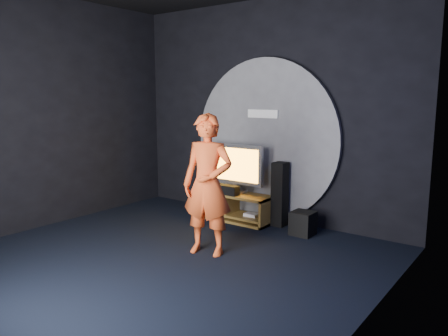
# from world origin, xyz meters

# --- Properties ---
(floor) EXTENTS (5.00, 5.00, 0.00)m
(floor) POSITION_xyz_m (0.00, 0.00, 0.00)
(floor) COLOR black
(floor) RESTS_ON ground
(back_wall) EXTENTS (5.00, 0.04, 3.50)m
(back_wall) POSITION_xyz_m (0.00, 2.50, 1.75)
(back_wall) COLOR black
(back_wall) RESTS_ON ground
(left_wall) EXTENTS (0.04, 5.00, 3.50)m
(left_wall) POSITION_xyz_m (-2.50, 0.00, 1.75)
(left_wall) COLOR black
(left_wall) RESTS_ON ground
(right_wall) EXTENTS (0.04, 5.00, 3.50)m
(right_wall) POSITION_xyz_m (2.50, 0.00, 1.75)
(right_wall) COLOR black
(right_wall) RESTS_ON ground
(wall_disc_panel) EXTENTS (2.60, 0.11, 2.60)m
(wall_disc_panel) POSITION_xyz_m (0.00, 2.44, 1.30)
(wall_disc_panel) COLOR #515156
(wall_disc_panel) RESTS_ON ground
(media_console) EXTENTS (1.37, 0.45, 0.45)m
(media_console) POSITION_xyz_m (-0.34, 2.05, 0.20)
(media_console) COLOR olive
(media_console) RESTS_ON ground
(tv) EXTENTS (1.04, 0.22, 0.78)m
(tv) POSITION_xyz_m (-0.35, 2.12, 0.88)
(tv) COLOR #B7B7BF
(tv) RESTS_ON media_console
(center_speaker) EXTENTS (0.40, 0.15, 0.15)m
(center_speaker) POSITION_xyz_m (-0.35, 1.90, 0.53)
(center_speaker) COLOR black
(center_speaker) RESTS_ON media_console
(remote) EXTENTS (0.18, 0.05, 0.02)m
(remote) POSITION_xyz_m (-0.85, 1.93, 0.46)
(remote) COLOR black
(remote) RESTS_ON media_console
(tower_speaker_left) EXTENTS (0.20, 0.22, 1.00)m
(tower_speaker_left) POSITION_xyz_m (-1.13, 2.35, 0.50)
(tower_speaker_left) COLOR black
(tower_speaker_left) RESTS_ON ground
(tower_speaker_right) EXTENTS (0.20, 0.22, 1.00)m
(tower_speaker_right) POSITION_xyz_m (0.43, 2.23, 0.50)
(tower_speaker_right) COLOR black
(tower_speaker_right) RESTS_ON ground
(subwoofer) EXTENTS (0.31, 0.31, 0.35)m
(subwoofer) POSITION_xyz_m (0.93, 2.03, 0.17)
(subwoofer) COLOR black
(subwoofer) RESTS_ON ground
(player) EXTENTS (0.75, 0.59, 1.80)m
(player) POSITION_xyz_m (0.29, 0.63, 0.90)
(player) COLOR #DA4B1D
(player) RESTS_ON ground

